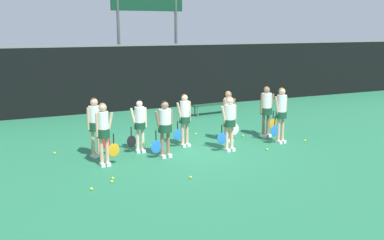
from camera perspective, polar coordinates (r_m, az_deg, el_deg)
ground_plane at (r=13.91m, az=0.20°, el=-3.78°), size 140.00×140.00×0.00m
fence_windscreen at (r=20.36m, az=-8.52°, el=5.33°), size 60.00×0.08×2.97m
scoreboard at (r=22.29m, az=-5.68°, el=14.29°), size 3.58×0.15×6.08m
bench_courtside at (r=19.37m, az=2.57°, el=1.88°), size 1.98×0.56×0.48m
player_0 at (r=12.30m, az=-11.14°, el=-1.15°), size 0.63×0.33×1.74m
player_1 at (r=12.91m, az=-3.49°, el=-0.52°), size 0.70×0.41×1.66m
player_2 at (r=13.60m, az=4.78°, el=0.18°), size 0.66×0.37×1.68m
player_3 at (r=14.76m, az=11.25°, el=1.21°), size 0.63×0.35×1.82m
player_4 at (r=13.20m, az=-12.20°, el=-0.27°), size 0.67×0.38×1.74m
player_5 at (r=13.51m, az=-6.69°, el=-0.29°), size 0.62×0.34×1.60m
player_6 at (r=14.08m, az=-0.96°, el=0.50°), size 0.62×0.34×1.67m
player_7 at (r=14.74m, az=4.65°, el=1.00°), size 0.64×0.34×1.68m
player_8 at (r=15.54m, az=9.44°, el=1.64°), size 0.68×0.40×1.75m
tennis_ball_0 at (r=11.41m, az=-10.03°, el=-7.29°), size 0.07×0.07×0.07m
tennis_ball_1 at (r=14.25m, az=-5.19°, el=-3.30°), size 0.07×0.07×0.07m
tennis_ball_2 at (r=11.30m, az=-0.19°, el=-7.28°), size 0.07×0.07×0.07m
tennis_ball_3 at (r=15.80m, az=0.52°, el=-1.77°), size 0.07×0.07×0.07m
tennis_ball_4 at (r=13.99m, az=9.53°, el=-3.70°), size 0.07×0.07×0.07m
tennis_ball_5 at (r=15.60m, az=6.50°, el=-2.01°), size 0.07×0.07×0.07m
tennis_ball_6 at (r=13.95m, az=-8.19°, el=-3.71°), size 0.07×0.07×0.07m
tennis_ball_7 at (r=13.57m, az=-4.09°, el=-4.05°), size 0.07×0.07×0.07m
tennis_ball_8 at (r=10.78m, az=-12.64°, el=-8.53°), size 0.07×0.07×0.07m
tennis_ball_9 at (r=11.18m, az=-10.15°, el=-7.69°), size 0.07×0.07×0.07m
tennis_ball_10 at (r=14.03m, az=-17.05°, el=-4.03°), size 0.07×0.07×0.07m
tennis_ball_11 at (r=15.30m, az=14.16°, el=-2.56°), size 0.07×0.07×0.07m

